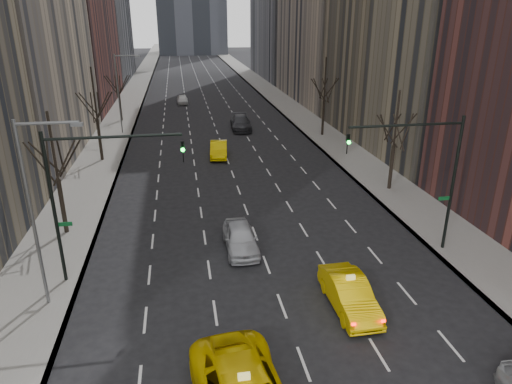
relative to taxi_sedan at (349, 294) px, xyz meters
name	(u,v)px	position (x,y,z in m)	size (l,w,h in m)	color
sidewalk_left	(131,98)	(-15.38, 62.67, -0.71)	(4.50, 320.00, 0.15)	slate
sidewalk_right	(273,94)	(9.12, 62.67, -0.71)	(4.50, 320.00, 0.15)	slate
tree_lw_b	(58,180)	(-15.13, 10.67, 2.93)	(3.36, 3.50, 7.82)	black
tree_lw_c	(97,120)	(-15.13, 26.67, 3.25)	(3.36, 3.50, 8.74)	black
tree_lw_d	(119,94)	(-15.13, 44.67, 2.77)	(3.36, 3.50, 7.36)	black
tree_rw_b	(394,145)	(8.87, 14.67, 2.93)	(3.36, 3.50, 7.82)	black
tree_rw_c	(324,101)	(8.87, 32.67, 3.25)	(3.36, 3.50, 8.74)	black
traffic_mast_left	(86,183)	(-12.24, 4.67, 4.70)	(6.69, 0.39, 8.00)	black
traffic_mast_right	(428,164)	(5.98, 4.67, 4.70)	(6.69, 0.39, 8.00)	black
streetlight_near	(37,198)	(-13.97, 2.67, 4.83)	(2.83, 0.22, 9.00)	slate
streetlight_far	(121,86)	(-13.97, 37.67, 4.83)	(2.83, 0.22, 9.00)	slate
taxi_sedan	(349,294)	(0.00, 0.00, 0.00)	(1.67, 4.79, 1.58)	yellow
silver_sedan_ahead	(240,238)	(-4.34, 6.68, -0.01)	(1.85, 4.60, 1.57)	#B0B2B8
far_taxi	(219,149)	(-3.85, 26.24, -0.02)	(1.62, 4.64, 1.53)	yellow
far_suv_grey	(241,123)	(-0.10, 37.44, 0.05)	(2.36, 5.80, 1.68)	#2E2E33
far_car_white	(182,99)	(-6.88, 56.33, -0.08)	(1.68, 4.16, 1.42)	silver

